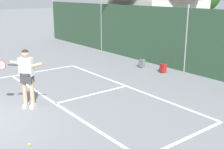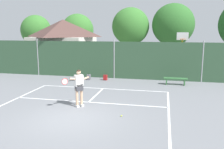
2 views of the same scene
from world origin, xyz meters
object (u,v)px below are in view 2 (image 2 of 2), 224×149
Objects in this scene: tennis_player at (79,85)px; courtside_bench at (175,80)px; backpack_red at (105,78)px; tennis_ball at (121,116)px; basketball_hoop at (182,48)px; backpack_grey at (89,77)px.

tennis_player is 1.16× the size of courtside_bench.
tennis_player reaches higher than backpack_red.
backpack_red is (-0.27, 6.42, -0.92)m from tennis_player.
tennis_player reaches higher than courtside_bench.
tennis_ball is 0.04× the size of courtside_bench.
tennis_ball is at bearing -107.20° from basketball_hoop.
backpack_grey is (-3.82, 7.23, 0.16)m from tennis_ball.
tennis_player is 4.01× the size of backpack_grey.
basketball_hoop is at bearing 72.80° from tennis_ball.
tennis_ball is 0.14× the size of backpack_grey.
basketball_hoop reaches higher than backpack_grey.
backpack_red is 5.13m from courtside_bench.
backpack_red is (1.26, 0.11, 0.00)m from backpack_grey.
tennis_player reaches higher than tennis_ball.
backpack_grey is at bearing 103.71° from tennis_player.
basketball_hoop reaches higher than tennis_player.
basketball_hoop is at bearing 21.58° from backpack_grey.
tennis_player is at bearing -87.56° from backpack_red.
backpack_grey is 0.29× the size of courtside_bench.
backpack_grey is at bearing -174.83° from backpack_red.
backpack_red is at bearing 92.44° from tennis_player.
tennis_ball is 7.34m from courtside_bench.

